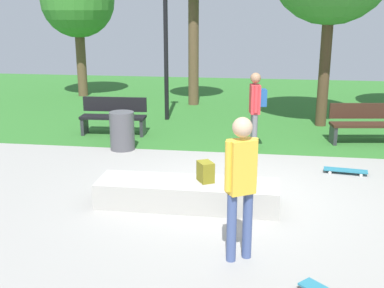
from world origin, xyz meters
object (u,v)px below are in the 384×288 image
at_px(backpack_on_ledge, 206,172).
at_px(tree_tall_oak, 78,1).
at_px(park_bench_center_lawn, 365,123).
at_px(skater_performing_trick, 241,178).
at_px(trash_bin, 122,131).
at_px(lamp_post, 166,23).
at_px(concrete_ledge, 187,194).
at_px(pedestrian_with_backpack, 256,104).
at_px(skateboard_spare, 345,170).
at_px(park_bench_near_path, 114,115).

height_order(backpack_on_ledge, tree_tall_oak, tree_tall_oak).
height_order(backpack_on_ledge, park_bench_center_lawn, park_bench_center_lawn).
xyz_separation_m(skater_performing_trick, tree_tall_oak, (-6.14, 10.93, 2.19)).
xyz_separation_m(skater_performing_trick, trash_bin, (-2.80, 4.50, -0.65)).
bearing_deg(lamp_post, park_bench_center_lawn, -19.14).
bearing_deg(concrete_ledge, pedestrian_with_backpack, 73.29).
relative_size(skater_performing_trick, lamp_post, 0.41).
xyz_separation_m(lamp_post, pedestrian_with_backpack, (2.50, -2.70, -1.62)).
xyz_separation_m(skater_performing_trick, skateboard_spare, (1.84, 3.51, -1.01)).
relative_size(backpack_on_ledge, skater_performing_trick, 0.18).
height_order(backpack_on_ledge, trash_bin, trash_bin).
relative_size(concrete_ledge, backpack_on_ledge, 8.92).
xyz_separation_m(concrete_ledge, pedestrian_with_backpack, (0.99, 3.30, 0.83)).
distance_m(park_bench_center_lawn, trash_bin, 5.57).
distance_m(skateboard_spare, pedestrian_with_backpack, 2.41).
relative_size(concrete_ledge, park_bench_near_path, 1.76).
bearing_deg(tree_tall_oak, skateboard_spare, -42.89).
bearing_deg(skater_performing_trick, tree_tall_oak, 119.32).
distance_m(skater_performing_trick, lamp_post, 8.10).
height_order(skateboard_spare, park_bench_near_path, park_bench_near_path).
relative_size(park_bench_near_path, lamp_post, 0.37).
relative_size(park_bench_center_lawn, tree_tall_oak, 0.36).
bearing_deg(concrete_ledge, backpack_on_ledge, 11.42).
relative_size(backpack_on_ledge, park_bench_near_path, 0.20).
bearing_deg(backpack_on_ledge, lamp_post, -12.89).
bearing_deg(backpack_on_ledge, tree_tall_oak, 1.02).
bearing_deg(backpack_on_ledge, trash_bin, 7.62).
distance_m(lamp_post, trash_bin, 3.81).
height_order(lamp_post, trash_bin, lamp_post).
xyz_separation_m(park_bench_near_path, pedestrian_with_backpack, (3.48, -0.90, 0.55)).
bearing_deg(trash_bin, backpack_on_ledge, -52.69).
xyz_separation_m(skateboard_spare, trash_bin, (-4.65, 0.99, 0.36)).
xyz_separation_m(skater_performing_trick, park_bench_near_path, (-3.39, 5.77, -0.59)).
height_order(skateboard_spare, tree_tall_oak, tree_tall_oak).
relative_size(concrete_ledge, pedestrian_with_backpack, 1.67).
height_order(tree_tall_oak, lamp_post, tree_tall_oak).
height_order(park_bench_center_lawn, tree_tall_oak, tree_tall_oak).
bearing_deg(pedestrian_with_backpack, tree_tall_oak, 135.81).
bearing_deg(skateboard_spare, trash_bin, 168.02).
distance_m(park_bench_near_path, trash_bin, 1.40).
relative_size(backpack_on_ledge, tree_tall_oak, 0.07).
bearing_deg(lamp_post, trash_bin, -97.36).
distance_m(concrete_ledge, backpack_on_ledge, 0.46).
bearing_deg(park_bench_near_path, pedestrian_with_backpack, -14.52).
xyz_separation_m(lamp_post, trash_bin, (-0.40, -3.07, -2.22)).
bearing_deg(skater_performing_trick, park_bench_near_path, 120.42).
bearing_deg(skater_performing_trick, trash_bin, 121.93).
xyz_separation_m(park_bench_near_path, lamp_post, (0.98, 1.80, 2.16)).
relative_size(trash_bin, pedestrian_with_backpack, 0.49).
xyz_separation_m(backpack_on_ledge, tree_tall_oak, (-5.53, 9.30, 2.70)).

